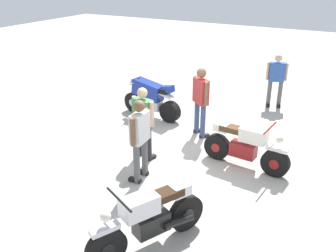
{
  "coord_description": "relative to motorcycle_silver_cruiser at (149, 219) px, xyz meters",
  "views": [
    {
      "loc": [
        6.81,
        3.05,
        4.09
      ],
      "look_at": [
        0.12,
        -0.6,
        0.75
      ],
      "focal_mm": 39.59,
      "sensor_mm": 36.0,
      "label": 1
    }
  ],
  "objects": [
    {
      "name": "motorcycle_blue_sportbike",
      "position": [
        -4.68,
        -2.8,
        0.07
      ],
      "size": [
        0.7,
        1.96,
        1.14
      ],
      "rotation": [
        0.0,
        0.0,
        4.58
      ],
      "color": "black",
      "rests_on": "ground"
    },
    {
      "name": "person_in_blue_shirt",
      "position": [
        -7.26,
        0.13,
        0.4
      ],
      "size": [
        0.42,
        0.63,
        1.63
      ],
      "rotation": [
        0.0,
        0.0,
        0.31
      ],
      "color": "#59595B",
      "rests_on": "ground"
    },
    {
      "name": "person_in_green_shirt",
      "position": [
        -2.43,
        -1.63,
        0.44
      ],
      "size": [
        0.4,
        0.65,
        1.68
      ],
      "rotation": [
        0.0,
        0.0,
        2.89
      ],
      "color": "#262628",
      "rests_on": "ground"
    },
    {
      "name": "person_in_white_shirt",
      "position": [
        -1.63,
        -1.2,
        0.47
      ],
      "size": [
        0.67,
        0.33,
        1.72
      ],
      "rotation": [
        0.0,
        0.0,
        4.78
      ],
      "color": "#59595B",
      "rests_on": "ground"
    },
    {
      "name": "ground_plane",
      "position": [
        -2.9,
        -0.59,
        -0.52
      ],
      "size": [
        40.0,
        40.0,
        0.0
      ],
      "primitive_type": "plane",
      "color": "#B7B2A8"
    },
    {
      "name": "person_in_red_shirt",
      "position": [
        -4.17,
        -1.02,
        0.51
      ],
      "size": [
        0.54,
        0.58,
        1.78
      ],
      "rotation": [
        0.0,
        0.0,
        2.44
      ],
      "color": "#384772",
      "rests_on": "ground"
    },
    {
      "name": "motorcycle_cream_vintage",
      "position": [
        -3.14,
        0.51,
        -0.03
      ],
      "size": [
        0.7,
        1.96,
        1.07
      ],
      "rotation": [
        0.0,
        0.0,
        1.47
      ],
      "color": "black",
      "rests_on": "ground"
    },
    {
      "name": "motorcycle_silver_cruiser",
      "position": [
        0.0,
        0.0,
        0.0
      ],
      "size": [
        1.93,
        1.06,
        1.09
      ],
      "rotation": [
        0.0,
        0.0,
        5.82
      ],
      "color": "black",
      "rests_on": "ground"
    }
  ]
}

